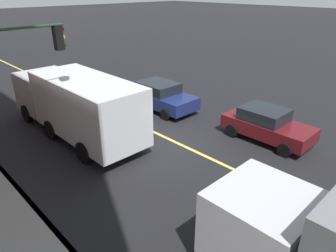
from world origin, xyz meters
TOP-DOWN VIEW (x-y plane):
  - ground at (0.00, 0.00)m, footprint 200.00×200.00m
  - curb_edge at (0.00, 6.53)m, footprint 80.00×0.16m
  - lane_stripe_center at (0.00, 0.00)m, footprint 80.00×0.16m
  - car_maroon at (-2.92, -3.20)m, footprint 3.98×1.94m
  - car_navy at (3.47, -2.38)m, footprint 4.70×2.06m
  - truck_white at (3.54, 2.68)m, footprint 8.38×2.62m
  - traffic_light_mast at (2.22, 5.53)m, footprint 0.28×3.50m

SIDE VIEW (x-z plane):
  - ground at x=0.00m, z-range 0.00..0.00m
  - lane_stripe_center at x=0.00m, z-range 0.00..0.01m
  - curb_edge at x=0.00m, z-range 0.00..0.15m
  - car_maroon at x=-2.92m, z-range 0.02..1.50m
  - car_navy at x=3.47m, z-range 0.02..1.54m
  - truck_white at x=3.54m, z-range 0.13..3.04m
  - traffic_light_mast at x=2.22m, z-range 1.01..6.51m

